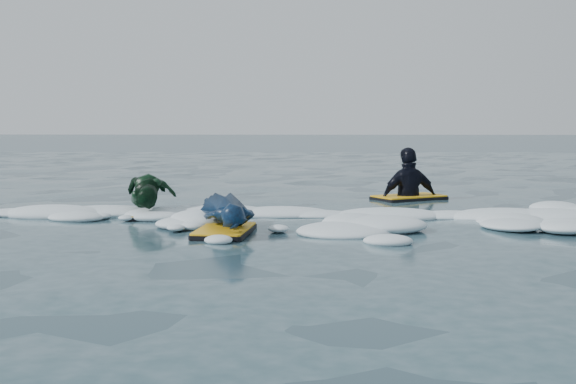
% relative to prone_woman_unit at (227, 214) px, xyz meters
% --- Properties ---
extents(ground, '(120.00, 120.00, 0.00)m').
position_rel_prone_woman_unit_xyz_m(ground, '(0.85, -0.33, -0.20)').
color(ground, '#172A38').
rests_on(ground, ground).
extents(foam_band, '(12.00, 3.10, 0.30)m').
position_rel_prone_woman_unit_xyz_m(foam_band, '(0.85, 0.70, -0.20)').
color(foam_band, white).
rests_on(foam_band, ground).
extents(prone_woman_unit, '(0.90, 1.62, 0.40)m').
position_rel_prone_woman_unit_xyz_m(prone_woman_unit, '(0.00, 0.00, 0.00)').
color(prone_woman_unit, black).
rests_on(prone_woman_unit, ground).
extents(prone_child_unit, '(0.93, 1.47, 0.54)m').
position_rel_prone_woman_unit_xyz_m(prone_child_unit, '(-1.17, 1.39, 0.07)').
color(prone_child_unit, black).
rests_on(prone_child_unit, ground).
extents(waiting_rider_unit, '(1.28, 1.10, 1.69)m').
position_rel_prone_woman_unit_xyz_m(waiting_rider_unit, '(2.48, 3.28, -0.21)').
color(waiting_rider_unit, black).
rests_on(waiting_rider_unit, ground).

